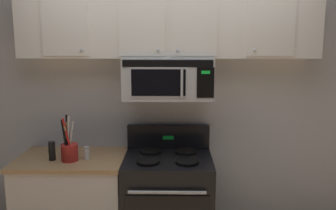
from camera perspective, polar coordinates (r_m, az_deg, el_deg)
back_wall at (r=3.40m, az=0.09°, el=0.91°), size 5.20×0.10×2.70m
stove_range at (r=3.31m, az=-0.02°, el=-15.39°), size 0.76×0.69×1.12m
over_range_microwave at (r=3.12m, az=0.01°, el=4.24°), size 0.76×0.43×0.35m
upper_cabinets at (r=3.13m, az=0.03°, el=12.51°), size 2.50×0.36×0.55m
counter_segment at (r=3.44m, az=-14.65°, el=-15.02°), size 0.93×0.65×0.90m
utensil_crock_red at (r=3.16m, az=-15.30°, el=-6.73°), size 0.14×0.15×0.39m
salt_shaker at (r=3.17m, az=-12.72°, el=-7.39°), size 0.05×0.05×0.11m
pepper_mill at (r=3.22m, az=-17.83°, el=-6.90°), size 0.06×0.06×0.16m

